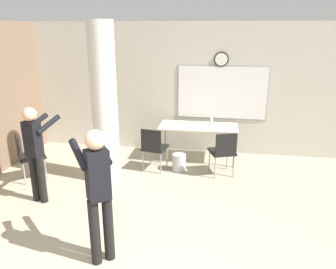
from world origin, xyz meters
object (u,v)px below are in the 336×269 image
at_px(bottle_on_table, 211,121).
at_px(chair_table_left, 154,146).
at_px(folding_table, 198,128).
at_px(person_playing_front, 98,187).
at_px(person_watching_back, 35,147).
at_px(chair_by_left_wall, 27,154).
at_px(chair_table_right, 223,150).

bearing_deg(bottle_on_table, chair_table_left, -144.45).
xyz_separation_m(folding_table, person_playing_front, (-0.91, -3.33, 0.28)).
bearing_deg(person_watching_back, chair_by_left_wall, 131.87).
bearing_deg(chair_table_left, chair_table_right, -0.74).
bearing_deg(person_watching_back, chair_table_left, 42.10).
height_order(chair_table_left, person_watching_back, person_watching_back).
relative_size(folding_table, person_watching_back, 1.03).
bearing_deg(person_playing_front, chair_table_left, 87.68).
bearing_deg(chair_table_right, folding_table, 126.03).
relative_size(folding_table, bottle_on_table, 6.79).
height_order(bottle_on_table, chair_table_left, bottle_on_table).
relative_size(chair_table_right, person_watching_back, 0.56).
bearing_deg(chair_table_right, chair_table_left, 179.26).
distance_m(chair_by_left_wall, person_playing_front, 2.83).
relative_size(chair_table_left, person_playing_front, 0.53).
xyz_separation_m(folding_table, person_watching_back, (-2.38, -2.12, 0.22)).
relative_size(chair_table_right, chair_by_left_wall, 1.00).
relative_size(bottle_on_table, person_watching_back, 0.15).
height_order(chair_by_left_wall, person_playing_front, person_playing_front).
height_order(bottle_on_table, chair_table_right, bottle_on_table).
bearing_deg(folding_table, person_watching_back, -138.27).
bearing_deg(chair_table_left, chair_by_left_wall, -160.74).
bearing_deg(chair_table_left, person_watching_back, -137.90).
bearing_deg(person_playing_front, folding_table, 74.76).
relative_size(folding_table, chair_by_left_wall, 1.84).
height_order(chair_table_left, person_playing_front, person_playing_front).
xyz_separation_m(folding_table, bottle_on_table, (0.26, 0.06, 0.14)).
bearing_deg(person_playing_front, bottle_on_table, 71.04).
bearing_deg(bottle_on_table, folding_table, -166.77).
distance_m(chair_table_right, person_watching_back, 3.24).
bearing_deg(chair_by_left_wall, chair_table_left, 19.26).
bearing_deg(chair_table_right, person_watching_back, -154.08).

